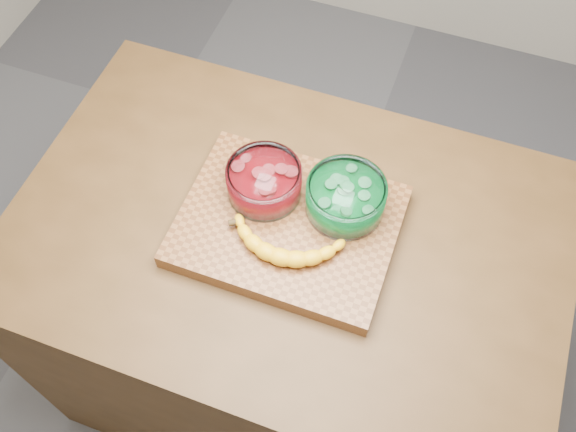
% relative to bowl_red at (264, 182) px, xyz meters
% --- Properties ---
extents(ground, '(3.50, 3.50, 0.00)m').
position_rel_bowl_red_xyz_m(ground, '(0.07, -0.05, -0.98)').
color(ground, '#58585D').
rests_on(ground, ground).
extents(counter, '(1.20, 0.80, 0.90)m').
position_rel_bowl_red_xyz_m(counter, '(0.07, -0.05, -0.53)').
color(counter, '#4B3016').
rests_on(counter, ground).
extents(cutting_board, '(0.45, 0.35, 0.04)m').
position_rel_bowl_red_xyz_m(cutting_board, '(0.07, -0.05, -0.06)').
color(cutting_board, brown).
rests_on(cutting_board, counter).
extents(bowl_red, '(0.16, 0.16, 0.07)m').
position_rel_bowl_red_xyz_m(bowl_red, '(0.00, 0.00, 0.00)').
color(bowl_red, white).
rests_on(bowl_red, cutting_board).
extents(bowl_green, '(0.17, 0.17, 0.08)m').
position_rel_bowl_red_xyz_m(bowl_green, '(0.17, 0.02, 0.00)').
color(bowl_green, white).
rests_on(bowl_green, cutting_board).
extents(banana, '(0.27, 0.13, 0.04)m').
position_rel_bowl_red_xyz_m(banana, '(0.09, -0.11, -0.02)').
color(banana, '#EFB015').
rests_on(banana, cutting_board).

